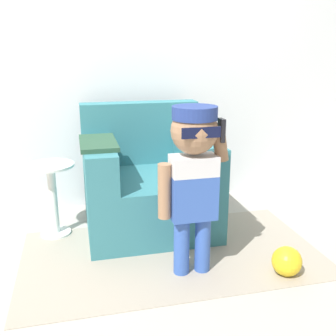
{
  "coord_description": "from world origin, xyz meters",
  "views": [
    {
      "loc": [
        -0.42,
        -2.75,
        1.31
      ],
      "look_at": [
        0.16,
        -0.36,
        0.57
      ],
      "focal_mm": 42.0,
      "sensor_mm": 36.0,
      "label": 1
    }
  ],
  "objects": [
    {
      "name": "rug",
      "position": [
        0.16,
        -0.47,
        0.0
      ],
      "size": [
        1.96,
        1.08,
        0.01
      ],
      "color": "#9E9384",
      "rests_on": "ground_plane"
    },
    {
      "name": "side_table",
      "position": [
        -0.61,
        0.02,
        0.32
      ],
      "size": [
        0.33,
        0.33,
        0.54
      ],
      "color": "white",
      "rests_on": "ground_plane"
    },
    {
      "name": "toy_ball",
      "position": [
        0.77,
        -0.88,
        0.09
      ],
      "size": [
        0.18,
        0.18,
        0.18
      ],
      "color": "yellow",
      "rests_on": "ground_plane"
    },
    {
      "name": "ground_plane",
      "position": [
        0.0,
        0.0,
        0.0
      ],
      "size": [
        10.0,
        10.0,
        0.0
      ],
      "primitive_type": "plane",
      "color": "#ADA89E"
    },
    {
      "name": "wall_back",
      "position": [
        0.0,
        0.57,
        1.3
      ],
      "size": [
        10.0,
        0.05,
        2.6
      ],
      "color": "silver",
      "rests_on": "ground_plane"
    },
    {
      "name": "person_child",
      "position": [
        0.22,
        -0.71,
        0.68
      ],
      "size": [
        0.42,
        0.31,
        1.02
      ],
      "color": "#3356AD",
      "rests_on": "ground_plane"
    },
    {
      "name": "armchair",
      "position": [
        0.09,
        0.03,
        0.34
      ],
      "size": [
        0.95,
        0.88,
        0.91
      ],
      "color": "teal",
      "rests_on": "ground_plane"
    }
  ]
}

